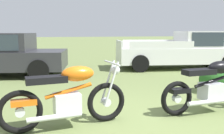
{
  "coord_description": "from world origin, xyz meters",
  "views": [
    {
      "loc": [
        -1.55,
        -3.71,
        1.5
      ],
      "look_at": [
        -0.43,
        1.0,
        0.79
      ],
      "focal_mm": 39.46,
      "sensor_mm": 36.0,
      "label": 1
    }
  ],
  "objects": [
    {
      "name": "motorcycle_orange",
      "position": [
        -1.37,
        0.07,
        0.49
      ],
      "size": [
        2.0,
        0.73,
        1.02
      ],
      "rotation": [
        0.0,
        0.0,
        0.16
      ],
      "color": "black",
      "rests_on": "ground"
    },
    {
      "name": "motorcycle_black",
      "position": [
        1.3,
        0.23,
        0.48
      ],
      "size": [
        2.1,
        0.68,
        1.02
      ],
      "rotation": [
        0.0,
        0.0,
        0.11
      ],
      "color": "black",
      "rests_on": "ground"
    },
    {
      "name": "ground_plane",
      "position": [
        0.0,
        0.0,
        0.0
      ],
      "size": [
        120.0,
        120.0,
        0.0
      ],
      "primitive_type": "plane",
      "color": "olive"
    },
    {
      "name": "pickup_truck_white",
      "position": [
        3.57,
        5.27,
        0.75
      ],
      "size": [
        5.02,
        2.31,
        1.49
      ],
      "rotation": [
        0.0,
        0.0,
        -0.13
      ],
      "color": "silver",
      "rests_on": "ground"
    },
    {
      "name": "shrub_low",
      "position": [
        2.31,
        1.46,
        0.31
      ],
      "size": [
        0.81,
        0.81,
        0.62
      ],
      "color": "#23571E",
      "rests_on": "ground"
    }
  ]
}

